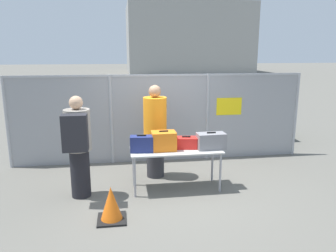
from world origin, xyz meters
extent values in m
plane|color=#605E56|center=(0.00, 0.00, 0.00)|extent=(120.00, 120.00, 0.00)
cylinder|color=#9EA0A5|center=(-3.28, 1.69, 0.99)|extent=(0.07, 0.07, 1.99)
cylinder|color=#9EA0A5|center=(-1.09, 1.69, 0.99)|extent=(0.07, 0.07, 1.99)
cylinder|color=#9EA0A5|center=(1.09, 1.69, 0.99)|extent=(0.07, 0.07, 1.99)
cylinder|color=#9EA0A5|center=(3.28, 1.69, 0.99)|extent=(0.07, 0.07, 1.99)
cube|color=gray|center=(0.00, 1.69, 0.99)|extent=(6.56, 0.01, 1.99)
cube|color=#9EA0A5|center=(0.00, 1.69, 1.96)|extent=(6.56, 0.04, 0.04)
cube|color=yellow|center=(1.61, 1.68, 1.23)|extent=(0.60, 0.01, 0.40)
cube|color=#B2B2AD|center=(0.08, 0.06, 0.73)|extent=(1.64, 0.64, 0.02)
cylinder|color=#99999E|center=(-0.68, -0.20, 0.36)|extent=(0.04, 0.04, 0.72)
cylinder|color=#99999E|center=(0.84, -0.20, 0.36)|extent=(0.04, 0.04, 0.72)
cylinder|color=#99999E|center=(-0.68, 0.32, 0.36)|extent=(0.04, 0.04, 0.72)
cylinder|color=#99999E|center=(0.84, 0.32, 0.36)|extent=(0.04, 0.04, 0.72)
cube|color=navy|center=(-0.54, 0.03, 0.89)|extent=(0.42, 0.25, 0.28)
cube|color=black|center=(-0.54, 0.03, 1.04)|extent=(0.16, 0.04, 0.02)
cube|color=orange|center=(-0.14, 0.08, 0.91)|extent=(0.43, 0.32, 0.34)
cube|color=black|center=(-0.14, 0.08, 1.09)|extent=(0.16, 0.03, 0.02)
cube|color=red|center=(0.28, 0.13, 0.85)|extent=(0.42, 0.28, 0.20)
cube|color=black|center=(0.28, 0.13, 0.96)|extent=(0.16, 0.05, 0.02)
cube|color=slate|center=(0.72, 0.03, 0.89)|extent=(0.52, 0.28, 0.29)
cube|color=black|center=(0.72, 0.03, 1.05)|extent=(0.16, 0.03, 0.02)
cylinder|color=black|center=(-1.61, -0.01, 0.42)|extent=(0.33, 0.33, 0.84)
cylinder|color=gray|center=(-1.61, -0.01, 1.19)|extent=(0.44, 0.44, 0.70)
sphere|color=tan|center=(-1.61, -0.01, 1.65)|extent=(0.23, 0.23, 0.23)
cube|color=#232328|center=(-1.61, -0.35, 1.22)|extent=(0.39, 0.24, 0.59)
cylinder|color=#2D2D33|center=(-0.22, 0.73, 0.44)|extent=(0.35, 0.35, 0.88)
cylinder|color=orange|center=(-0.22, 0.73, 1.24)|extent=(0.46, 0.46, 0.73)
sphere|color=#A57A5B|center=(-0.22, 0.73, 1.73)|extent=(0.24, 0.24, 0.24)
cube|color=#4C6B47|center=(2.31, 3.49, 0.47)|extent=(2.96, 1.54, 0.57)
sphere|color=black|center=(1.79, 2.65, 0.34)|extent=(0.68, 0.68, 0.68)
sphere|color=black|center=(1.79, 4.33, 0.34)|extent=(0.68, 0.68, 0.68)
cylinder|color=#59595B|center=(0.31, 3.49, 0.24)|extent=(1.04, 0.06, 0.06)
cube|color=#999993|center=(7.08, 34.27, 3.82)|extent=(13.80, 10.87, 7.63)
cube|color=black|center=(-1.07, -0.95, 0.01)|extent=(0.43, 0.43, 0.03)
cone|color=orange|center=(-1.07, -0.95, 0.27)|extent=(0.34, 0.34, 0.53)
camera|label=1|loc=(-0.89, -5.51, 2.48)|focal=35.00mm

